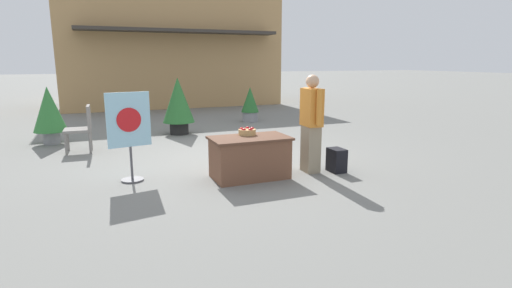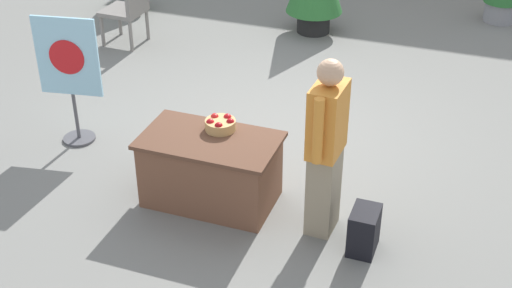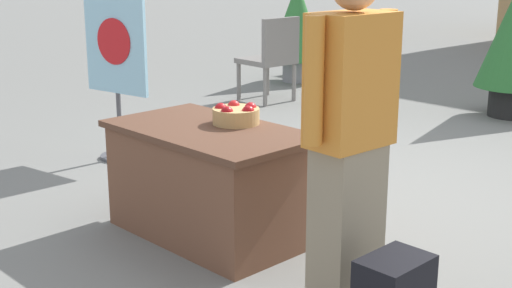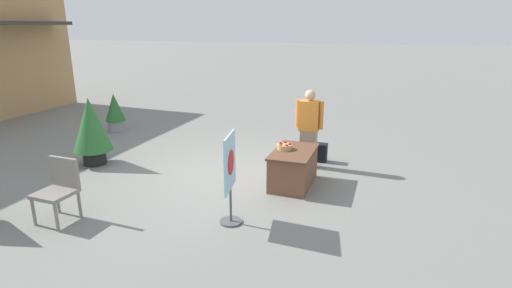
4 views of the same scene
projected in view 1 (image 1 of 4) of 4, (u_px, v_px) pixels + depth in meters
ground_plane at (235, 158)px, 8.10m from camera, size 120.00×120.00×0.00m
storefront_building at (170, 48)px, 17.78m from camera, size 9.11×4.80×4.97m
display_table at (250, 157)px, 6.71m from camera, size 1.31×0.76×0.70m
apple_basket at (247, 131)px, 6.82m from camera, size 0.30×0.30×0.13m
person_visitor at (311, 123)px, 6.98m from camera, size 0.28×0.61×1.72m
backpack at (337, 160)px, 7.11m from camera, size 0.24×0.34×0.42m
poster_board at (129, 131)px, 6.43m from camera, size 0.69×0.36×1.46m
patio_chair at (83, 126)px, 8.60m from camera, size 0.57×0.57×1.01m
potted_plant_near_left at (178, 102)px, 10.62m from camera, size 0.84×0.84×1.52m
potted_plant_far_left at (49, 111)px, 9.37m from camera, size 0.75×0.75×1.37m
potted_plant_far_right at (250, 103)px, 12.94m from camera, size 0.57×0.57×1.12m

